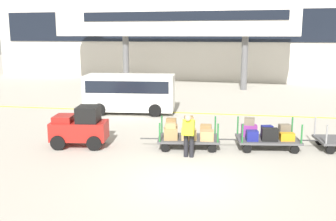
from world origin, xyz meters
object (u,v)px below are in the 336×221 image
(baggage_tug, at_px, (80,127))
(baggage_handler, at_px, (188,134))
(baggage_cart_middle, at_px, (266,135))
(baggage_cart_lead, at_px, (187,134))
(shuttle_van, at_px, (130,91))

(baggage_tug, relative_size, baggage_handler, 1.46)
(baggage_cart_middle, distance_m, baggage_handler, 3.21)
(baggage_handler, bearing_deg, baggage_tug, 175.22)
(baggage_tug, xyz_separation_m, baggage_cart_middle, (6.95, 1.44, -0.24))
(baggage_cart_lead, height_order, baggage_cart_middle, baggage_cart_lead)
(baggage_tug, xyz_separation_m, baggage_handler, (4.31, -0.36, 0.11))
(baggage_cart_middle, bearing_deg, baggage_cart_lead, -168.20)
(baggage_cart_middle, xyz_separation_m, baggage_handler, (-2.63, -1.80, 0.35))
(baggage_tug, xyz_separation_m, shuttle_van, (-0.33, 6.64, 0.48))
(baggage_cart_middle, height_order, shuttle_van, shuttle_van)
(baggage_handler, bearing_deg, baggage_cart_lead, 103.13)
(baggage_cart_middle, relative_size, shuttle_van, 0.61)
(baggage_tug, relative_size, baggage_cart_middle, 0.74)
(baggage_tug, bearing_deg, baggage_handler, -4.78)
(shuttle_van, bearing_deg, baggage_handler, -56.43)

